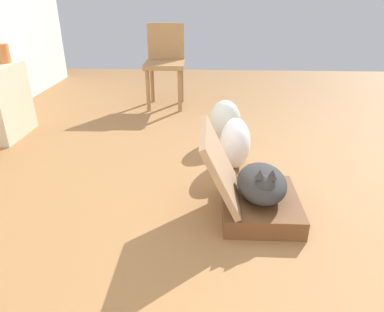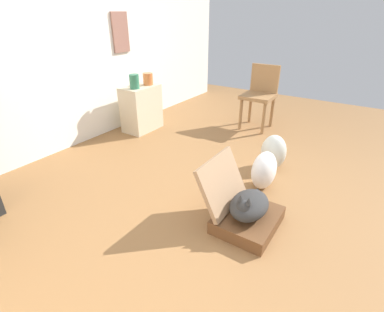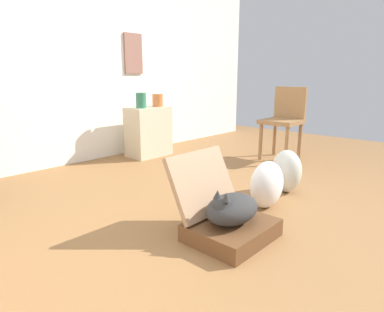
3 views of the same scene
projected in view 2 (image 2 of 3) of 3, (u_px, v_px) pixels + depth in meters
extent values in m
plane|color=olive|center=(233.00, 193.00, 2.71)|extent=(7.68, 7.68, 0.00)
cube|color=silver|center=(61.00, 36.00, 3.24)|extent=(6.40, 0.12, 2.60)
cube|color=#8C5E50|center=(120.00, 32.00, 3.84)|extent=(0.28, 0.02, 0.50)
cube|color=brown|center=(248.00, 220.00, 2.28)|extent=(0.52, 0.44, 0.11)
cube|color=#9B7756|center=(222.00, 183.00, 2.28)|extent=(0.52, 0.23, 0.41)
ellipsoid|color=#2D2D2D|center=(249.00, 205.00, 2.22)|extent=(0.39, 0.28, 0.18)
sphere|color=#2D2D2D|center=(244.00, 208.00, 2.12)|extent=(0.12, 0.12, 0.12)
cone|color=#2D2D2D|center=(249.00, 201.00, 2.07)|extent=(0.05, 0.05, 0.05)
cone|color=#2D2D2D|center=(241.00, 198.00, 2.10)|extent=(0.05, 0.05, 0.05)
cylinder|color=#2D2D2D|center=(253.00, 197.00, 2.39)|extent=(0.20, 0.03, 0.07)
ellipsoid|color=white|center=(264.00, 170.00, 2.73)|extent=(0.34, 0.22, 0.37)
ellipsoid|color=silver|center=(274.00, 152.00, 3.08)|extent=(0.25, 0.27, 0.38)
cube|color=beige|center=(141.00, 108.00, 4.06)|extent=(0.53, 0.34, 0.63)
cylinder|color=#2D7051|center=(134.00, 82.00, 3.76)|extent=(0.13, 0.13, 0.19)
cylinder|color=#CC6B38|center=(148.00, 79.00, 3.96)|extent=(0.14, 0.14, 0.16)
cylinder|color=olive|center=(241.00, 114.00, 4.11)|extent=(0.04, 0.04, 0.45)
cylinder|color=olive|center=(264.00, 119.00, 3.94)|extent=(0.04, 0.04, 0.45)
cylinder|color=olive|center=(250.00, 108.00, 4.38)|extent=(0.04, 0.04, 0.45)
cylinder|color=olive|center=(272.00, 112.00, 4.21)|extent=(0.04, 0.04, 0.45)
cube|color=olive|center=(258.00, 96.00, 4.05)|extent=(0.45, 0.44, 0.05)
cube|color=olive|center=(265.00, 78.00, 4.10)|extent=(0.05, 0.41, 0.39)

